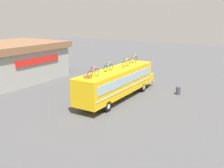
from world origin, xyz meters
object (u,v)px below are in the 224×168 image
Objects in this scene: rooftop_bicycle_2 at (108,67)px; rooftop_bicycle_3 at (126,63)px; trash_bin at (178,91)px; rooftop_bicycle_1 at (93,73)px; luggage_bag_1 at (88,77)px; bus at (118,81)px; rooftop_bicycle_4 at (134,59)px.

rooftop_bicycle_2 is 2.89m from rooftop_bicycle_3.
rooftop_bicycle_3 is at bearing 124.61° from trash_bin.
rooftop_bicycle_1 is 5.84m from rooftop_bicycle_3.
rooftop_bicycle_3 is at bearing -8.24° from rooftop_bicycle_2.
trash_bin is at bearing -40.20° from rooftop_bicycle_2.
luggage_bag_1 is 0.65m from rooftop_bicycle_1.
rooftop_bicycle_2 reaches higher than bus.
rooftop_bicycle_1 is 1.97× the size of trash_bin.
rooftop_bicycle_2 is (-1.42, 0.28, 1.67)m from bus.
bus is at bearing 133.92° from trash_bin.
rooftop_bicycle_1 is at bearing -179.04° from bus.
bus is 5.18m from luggage_bag_1.
trash_bin is (9.72, -5.07, -2.91)m from luggage_bag_1.
rooftop_bicycle_3 is at bearing -170.05° from rooftop_bicycle_4.
bus is 20.92× the size of luggage_bag_1.
luggage_bag_1 is at bearing 177.59° from rooftop_bicycle_3.
trash_bin is (9.15, -4.86, -3.14)m from rooftop_bicycle_1.
trash_bin is at bearing -46.08° from bus.
luggage_bag_1 is 0.36× the size of rooftop_bicycle_4.
rooftop_bicycle_3 is (5.84, -0.06, -0.01)m from rooftop_bicycle_1.
trash_bin is at bearing -85.16° from rooftop_bicycle_4.
rooftop_bicycle_1 reaches higher than trash_bin.
luggage_bag_1 is 0.36× the size of rooftop_bicycle_1.
trash_bin is at bearing -27.54° from luggage_bag_1.
rooftop_bicycle_4 is at bearing 0.89° from rooftop_bicycle_2.
rooftop_bicycle_3 is at bearing -0.56° from rooftop_bicycle_1.
bus is at bearing 0.96° from rooftop_bicycle_1.
rooftop_bicycle_1 is 1.06× the size of rooftop_bicycle_2.
rooftop_bicycle_4 is 6.17m from trash_bin.
rooftop_bicycle_4 is at bearing 94.84° from trash_bin.
rooftop_bicycle_3 reaches higher than bus.
rooftop_bicycle_3 is at bearing -5.19° from bus.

